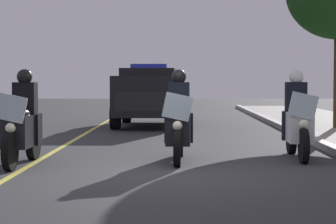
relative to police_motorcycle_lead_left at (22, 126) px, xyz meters
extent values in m
plane|color=#333335|center=(0.79, 2.58, -0.70)|extent=(80.00, 80.00, 0.00)
cube|color=#E0D14C|center=(0.79, 0.15, -0.70)|extent=(48.00, 0.12, 0.01)
cylinder|color=black|center=(0.76, -0.02, -0.38)|extent=(0.64, 0.14, 0.64)
cylinder|color=black|center=(-0.74, 0.02, -0.38)|extent=(0.64, 0.16, 0.64)
cube|color=black|center=(0.03, 0.00, -0.08)|extent=(1.21, 0.47, 0.56)
ellipsoid|color=black|center=(0.08, 0.00, 0.22)|extent=(0.57, 0.34, 0.24)
cube|color=silver|center=(0.66, -0.02, 0.35)|extent=(0.08, 0.56, 0.53)
sphere|color=#F9F4CC|center=(0.72, -0.02, 0.02)|extent=(0.17, 0.17, 0.17)
sphere|color=red|center=(0.53, -0.18, 0.28)|extent=(0.09, 0.09, 0.09)
sphere|color=#1933F2|center=(0.54, 0.14, 0.28)|extent=(0.09, 0.09, 0.09)
cube|color=black|center=(-0.20, 0.01, 0.48)|extent=(0.29, 0.41, 0.60)
cube|color=black|center=(-0.13, 0.20, -0.08)|extent=(0.18, 0.15, 0.56)
cube|color=black|center=(-0.14, -0.20, -0.08)|extent=(0.18, 0.15, 0.56)
sphere|color=black|center=(-0.18, 0.01, 0.88)|extent=(0.28, 0.28, 0.28)
cylinder|color=black|center=(0.20, 2.77, -0.38)|extent=(0.64, 0.14, 0.64)
cylinder|color=black|center=(-1.30, 2.81, -0.38)|extent=(0.64, 0.16, 0.64)
cube|color=black|center=(-0.53, 2.79, -0.08)|extent=(1.21, 0.47, 0.56)
ellipsoid|color=black|center=(-0.48, 2.79, 0.22)|extent=(0.57, 0.34, 0.24)
cube|color=silver|center=(0.10, 2.77, 0.35)|extent=(0.08, 0.56, 0.53)
sphere|color=#F9F4CC|center=(0.16, 2.77, 0.02)|extent=(0.17, 0.17, 0.17)
sphere|color=red|center=(-0.03, 2.61, 0.28)|extent=(0.09, 0.09, 0.09)
sphere|color=#1933F2|center=(-0.03, 2.93, 0.28)|extent=(0.09, 0.09, 0.09)
cube|color=black|center=(-0.76, 2.80, 0.48)|extent=(0.29, 0.41, 0.60)
cube|color=black|center=(-0.69, 2.99, -0.08)|extent=(0.18, 0.15, 0.56)
cube|color=black|center=(-0.71, 2.59, -0.08)|extent=(0.18, 0.15, 0.56)
sphere|color=black|center=(-0.74, 2.79, 0.88)|extent=(0.28, 0.28, 0.28)
cylinder|color=black|center=(-0.27, 5.06, -0.38)|extent=(0.64, 0.14, 0.64)
cylinder|color=black|center=(-1.77, 5.11, -0.38)|extent=(0.64, 0.16, 0.64)
cube|color=white|center=(-1.00, 5.09, -0.08)|extent=(1.21, 0.47, 0.56)
ellipsoid|color=white|center=(-0.95, 5.08, 0.22)|extent=(0.57, 0.34, 0.24)
cube|color=silver|center=(-0.37, 5.07, 0.35)|extent=(0.08, 0.56, 0.53)
sphere|color=#F9F4CC|center=(-0.31, 5.07, 0.02)|extent=(0.17, 0.17, 0.17)
sphere|color=red|center=(-0.50, 4.91, 0.28)|extent=(0.09, 0.09, 0.09)
sphere|color=#1933F2|center=(-0.49, 5.23, 0.28)|extent=(0.09, 0.09, 0.09)
cube|color=black|center=(-1.23, 5.09, 0.48)|extent=(0.29, 0.41, 0.60)
cube|color=black|center=(-1.16, 5.29, -0.08)|extent=(0.18, 0.15, 0.56)
cube|color=black|center=(-1.17, 4.89, -0.08)|extent=(0.18, 0.15, 0.56)
sphere|color=white|center=(-1.21, 5.09, 0.88)|extent=(0.28, 0.28, 0.28)
cube|color=black|center=(-9.62, 1.79, 0.32)|extent=(4.95, 2.04, 1.24)
cube|color=black|center=(-9.92, 1.80, 1.02)|extent=(2.45, 1.82, 0.36)
cube|color=#2633D8|center=(-9.72, 1.79, 1.28)|extent=(0.31, 1.21, 0.14)
cube|color=black|center=(-7.22, 1.72, 0.18)|extent=(0.17, 1.62, 0.56)
cylinder|color=black|center=(-8.04, 2.64, -0.30)|extent=(0.81, 0.30, 0.80)
cylinder|color=black|center=(-8.09, 0.84, -0.30)|extent=(0.81, 0.30, 0.80)
cylinder|color=black|center=(-11.14, 2.73, -0.30)|extent=(0.81, 0.30, 0.80)
cylinder|color=black|center=(-11.19, 0.93, -0.30)|extent=(0.81, 0.30, 0.80)
camera|label=1|loc=(11.11, 2.80, 0.83)|focal=67.07mm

